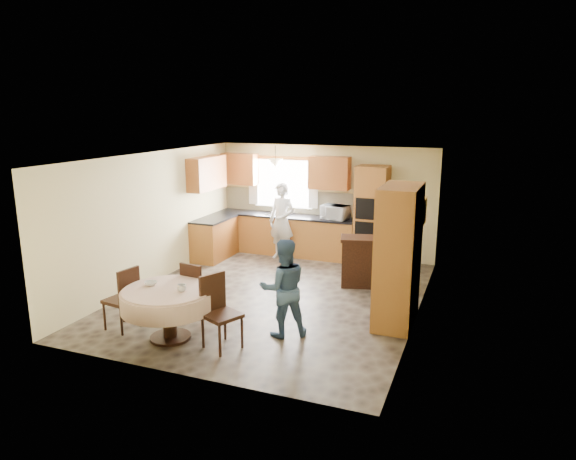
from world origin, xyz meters
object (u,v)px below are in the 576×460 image
(oven_tower, at_px, (372,215))
(chair_back, at_px, (196,289))
(dining_table, at_px, (169,300))
(chair_right, at_px, (218,308))
(person_dining, at_px, (283,288))
(cupboard, at_px, (398,256))
(sideboard, at_px, (373,263))
(person_sink, at_px, (282,221))
(chair_left, at_px, (125,296))

(oven_tower, xyz_separation_m, chair_back, (-1.87, -4.13, -0.53))
(dining_table, relative_size, chair_right, 1.29)
(oven_tower, xyz_separation_m, person_dining, (-0.40, -4.12, -0.33))
(cupboard, bearing_deg, chair_back, -159.85)
(oven_tower, height_order, cupboard, cupboard)
(dining_table, bearing_deg, sideboard, 55.94)
(cupboard, relative_size, chair_right, 2.08)
(sideboard, height_order, cupboard, cupboard)
(person_dining, bearing_deg, person_sink, -101.43)
(dining_table, height_order, chair_right, chair_right)
(oven_tower, relative_size, person_sink, 1.23)
(oven_tower, height_order, dining_table, oven_tower)
(cupboard, bearing_deg, person_dining, -143.93)
(cupboard, bearing_deg, chair_right, -141.50)
(chair_left, bearing_deg, person_sink, 179.20)
(oven_tower, relative_size, cupboard, 0.98)
(person_dining, bearing_deg, sideboard, -139.91)
(person_dining, bearing_deg, chair_right, 9.44)
(oven_tower, relative_size, chair_right, 2.04)
(chair_right, bearing_deg, cupboard, -27.08)
(oven_tower, bearing_deg, dining_table, -111.41)
(sideboard, distance_m, person_sink, 2.57)
(dining_table, height_order, chair_left, chair_left)
(person_sink, bearing_deg, cupboard, -30.73)
(oven_tower, relative_size, person_dining, 1.45)
(chair_left, bearing_deg, cupboard, 124.22)
(sideboard, bearing_deg, person_dining, -120.08)
(sideboard, height_order, person_dining, person_dining)
(sideboard, distance_m, chair_right, 3.64)
(cupboard, relative_size, person_sink, 1.26)
(sideboard, xyz_separation_m, cupboard, (0.69, -1.57, 0.64))
(cupboard, xyz_separation_m, chair_right, (-2.19, -1.74, -0.51))
(chair_back, bearing_deg, chair_left, 46.90)
(chair_left, bearing_deg, sideboard, 146.53)
(sideboard, bearing_deg, chair_back, -144.02)
(person_sink, bearing_deg, chair_right, -68.73)
(oven_tower, bearing_deg, cupboard, -70.67)
(person_sink, height_order, person_dining, person_sink)
(chair_back, distance_m, person_sink, 3.75)
(cupboard, height_order, dining_table, cupboard)
(person_dining, bearing_deg, chair_back, -33.21)
(sideboard, relative_size, person_dining, 0.84)
(cupboard, relative_size, dining_table, 1.61)
(person_sink, bearing_deg, dining_table, -78.77)
(cupboard, xyz_separation_m, chair_back, (-2.94, -1.08, -0.55))
(dining_table, distance_m, chair_right, 0.78)
(sideboard, relative_size, chair_left, 1.26)
(oven_tower, distance_m, chair_back, 4.57)
(chair_left, distance_m, person_sink, 4.50)
(cupboard, height_order, chair_right, cupboard)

